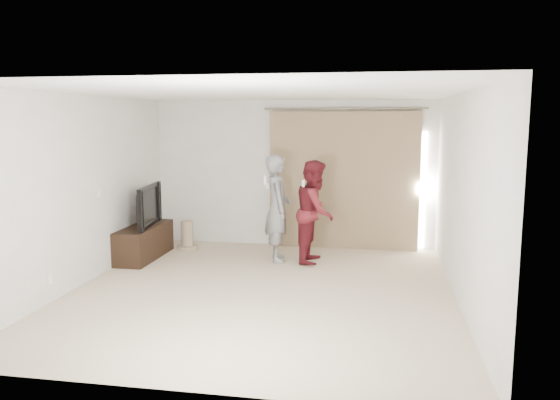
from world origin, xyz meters
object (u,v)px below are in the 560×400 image
(tv_console, at_px, (144,242))
(tv, at_px, (143,206))
(person_woman, at_px, (315,211))
(person_man, at_px, (278,208))

(tv_console, height_order, tv, tv)
(tv, height_order, person_woman, person_woman)
(tv_console, bearing_deg, tv, 90.00)
(person_man, relative_size, person_woman, 1.05)
(tv_console, xyz_separation_m, person_man, (2.19, 0.23, 0.59))
(tv, bearing_deg, person_man, -91.43)
(tv, height_order, person_man, person_man)
(tv_console, distance_m, tv, 0.60)
(person_man, xyz_separation_m, person_woman, (0.60, 0.03, -0.04))
(tv_console, xyz_separation_m, person_woman, (2.79, 0.26, 0.55))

